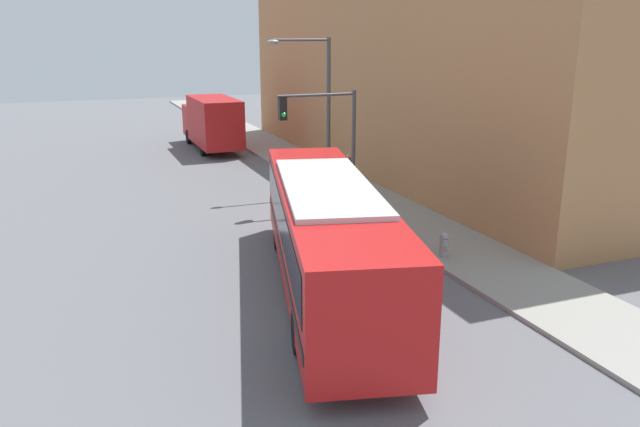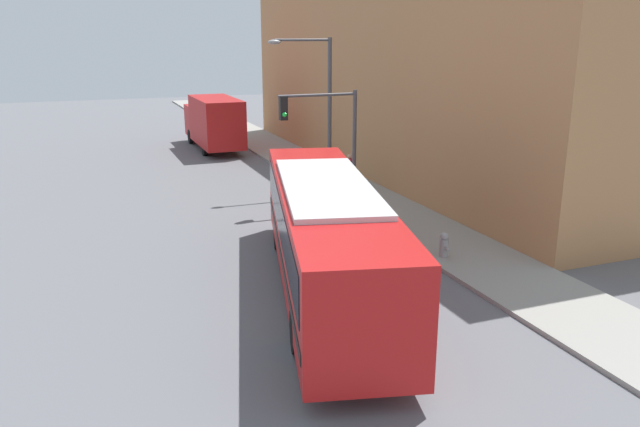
# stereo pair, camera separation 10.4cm
# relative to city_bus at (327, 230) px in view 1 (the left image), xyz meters

# --- Properties ---
(ground_plane) EXTENTS (120.00, 120.00, 0.00)m
(ground_plane) POSITION_rel_city_bus_xyz_m (-0.76, -2.14, -1.78)
(ground_plane) COLOR slate
(sidewalk) EXTENTS (3.09, 70.00, 0.12)m
(sidewalk) POSITION_rel_city_bus_xyz_m (5.29, 17.86, -1.71)
(sidewalk) COLOR gray
(sidewalk) RESTS_ON ground_plane
(building_facade) EXTENTS (6.00, 30.39, 9.46)m
(building_facade) POSITION_rel_city_bus_xyz_m (9.83, 14.06, 2.95)
(building_facade) COLOR #B27A4C
(building_facade) RESTS_ON ground_plane
(city_bus) EXTENTS (5.29, 12.14, 3.06)m
(city_bus) POSITION_rel_city_bus_xyz_m (0.00, 0.00, 0.00)
(city_bus) COLOR red
(city_bus) RESTS_ON ground_plane
(delivery_truck) EXTENTS (2.27, 7.79, 3.19)m
(delivery_truck) POSITION_rel_city_bus_xyz_m (1.87, 23.03, -0.05)
(delivery_truck) COLOR #B21919
(delivery_truck) RESTS_ON ground_plane
(fire_hydrant) EXTENTS (0.28, 0.37, 0.78)m
(fire_hydrant) POSITION_rel_city_bus_xyz_m (4.34, 0.95, -1.27)
(fire_hydrant) COLOR #999999
(fire_hydrant) RESTS_ON sidewalk
(traffic_light_pole) EXTENTS (3.28, 0.35, 4.56)m
(traffic_light_pole) POSITION_rel_city_bus_xyz_m (3.28, 8.10, 1.52)
(traffic_light_pole) COLOR #47474C
(traffic_light_pole) RESTS_ON sidewalk
(street_lamp) EXTENTS (2.87, 0.28, 6.55)m
(street_lamp) POSITION_rel_city_bus_xyz_m (4.17, 11.01, 2.32)
(street_lamp) COLOR #47474C
(street_lamp) RESTS_ON sidewalk
(pedestrian_near_corner) EXTENTS (0.34, 0.34, 1.62)m
(pedestrian_near_corner) POSITION_rel_city_bus_xyz_m (5.14, 10.00, -0.83)
(pedestrian_near_corner) COLOR slate
(pedestrian_near_corner) RESTS_ON sidewalk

